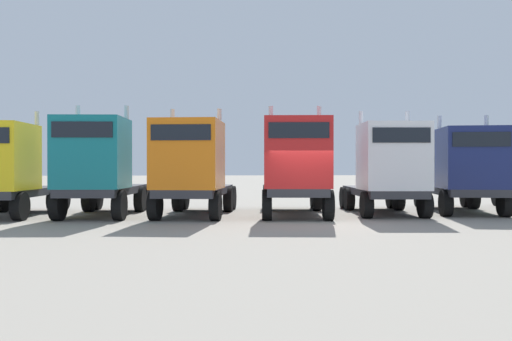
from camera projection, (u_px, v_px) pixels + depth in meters
ground at (305, 222)px, 17.48m from camera, size 200.00×200.00×0.00m
semi_truck_yellow at (3, 168)px, 19.09m from camera, size 2.87×5.93×4.14m
semi_truck_teal at (97, 166)px, 19.18m from camera, size 3.00×6.14×4.35m
semi_truck_orange at (192, 167)px, 19.25m from camera, size 3.52×6.41×4.25m
semi_truck_red at (296, 167)px, 19.30m from camera, size 3.31×6.71×4.32m
semi_truck_white at (389, 169)px, 19.94m from camera, size 3.07×5.99×4.21m
semi_truck_navy at (466, 170)px, 20.61m from camera, size 3.73×6.49×4.09m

